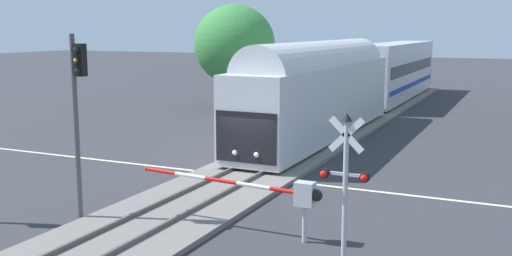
% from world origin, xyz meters
% --- Properties ---
extents(ground_plane, '(220.00, 220.00, 0.00)m').
position_xyz_m(ground_plane, '(0.00, 0.00, 0.00)').
color(ground_plane, '#333338').
extents(road_centre_stripe, '(44.00, 0.20, 0.01)m').
position_xyz_m(road_centre_stripe, '(0.00, 0.00, 0.00)').
color(road_centre_stripe, beige).
rests_on(road_centre_stripe, ground).
extents(railway_track, '(4.40, 80.00, 0.32)m').
position_xyz_m(railway_track, '(0.00, 0.00, 0.10)').
color(railway_track, slate).
rests_on(railway_track, ground).
extents(commuter_train, '(3.04, 40.03, 5.16)m').
position_xyz_m(commuter_train, '(0.00, 18.41, 2.80)').
color(commuter_train, silver).
rests_on(commuter_train, railway_track).
extents(crossing_gate_near, '(6.06, 0.40, 1.80)m').
position_xyz_m(crossing_gate_near, '(4.18, -6.28, 1.41)').
color(crossing_gate_near, '#B7B7BC').
rests_on(crossing_gate_near, ground).
extents(crossing_signal_mast, '(1.36, 0.44, 3.97)m').
position_xyz_m(crossing_signal_mast, '(6.26, -6.97, 2.43)').
color(crossing_signal_mast, '#B2B2B7').
rests_on(crossing_signal_mast, ground).
extents(traffic_signal_median, '(0.53, 0.38, 6.00)m').
position_xyz_m(traffic_signal_median, '(-2.20, -7.54, 4.00)').
color(traffic_signal_median, '#4C4C51').
rests_on(traffic_signal_median, ground).
extents(oak_behind_train, '(6.23, 6.23, 7.99)m').
position_xyz_m(oak_behind_train, '(-10.37, 19.49, 4.91)').
color(oak_behind_train, brown).
rests_on(oak_behind_train, ground).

